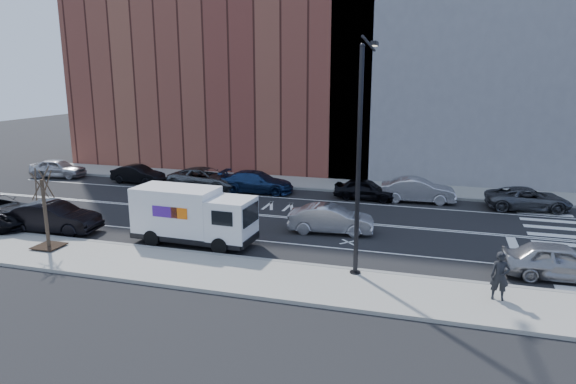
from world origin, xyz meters
The scene contains 23 objects.
ground centered at (0.00, 0.00, 0.00)m, with size 120.00×120.00×0.00m, color black.
sidewalk_near centered at (0.00, -8.80, 0.07)m, with size 44.00×3.60×0.15m, color gray.
sidewalk_far centered at (0.00, 8.80, 0.07)m, with size 44.00×3.60×0.15m, color gray.
curb_near centered at (0.00, -7.00, 0.08)m, with size 44.00×0.25×0.17m, color gray.
curb_far centered at (0.00, 7.00, 0.08)m, with size 44.00×0.25×0.17m, color gray.
crosswalk centered at (16.00, 0.00, 0.00)m, with size 3.00×14.00×0.01m, color white, non-canonical shape.
road_markings centered at (0.00, 0.00, 0.00)m, with size 40.00×8.60×0.01m, color white, non-canonical shape.
bldg_brick centered at (-8.00, 15.60, 11.00)m, with size 26.00×10.00×22.00m, color brown.
bldg_concrete centered at (12.00, 15.60, 13.00)m, with size 20.00×10.00×26.00m, color slate.
streetlight centered at (7.00, -6.91, 5.08)m, with size 0.44×4.02×9.34m.
street_tree centered at (-7.00, -8.40, 1.45)m, with size 1.20×1.20×3.75m.
fedex_van centered at (-1.06, -5.60, 1.42)m, with size 5.99×2.30×2.70m.
far_parked_a centered at (-18.38, 5.71, 0.72)m, with size 1.70×4.23×1.44m, color #A4A4A8.
far_parked_b centered at (-11.20, 5.59, 0.66)m, with size 1.40×4.02×1.33m, color black.
far_parked_c centered at (-5.60, 5.32, 0.74)m, with size 2.45×5.32×1.48m, color #4A4E52.
far_parked_d centered at (-1.82, 5.33, 0.73)m, with size 2.03×5.00×1.45m, color navy.
far_parked_e centered at (5.53, 5.45, 0.67)m, with size 1.59×3.96×1.35m, color black.
far_parked_f centered at (8.80, 5.75, 0.76)m, with size 1.60×4.59×1.51m, color #ACABB0.
far_parked_g centered at (15.17, 5.69, 0.67)m, with size 2.21×4.79×1.33m, color #414348.
driving_sedan centered at (4.85, -2.01, 0.71)m, with size 1.50×4.31×1.42m, color #A0A0A5.
near_parked_rear_a centered at (-8.75, -6.01, 0.79)m, with size 1.67×4.78×1.57m, color black.
near_parked_front centered at (14.77, -5.33, 0.73)m, with size 1.73×4.30×1.47m, color #9B9B9F.
pedestrian centered at (12.26, -8.40, 1.03)m, with size 0.64×0.42×1.76m, color black.
Camera 1 is at (9.93, -26.69, 8.05)m, focal length 32.00 mm.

